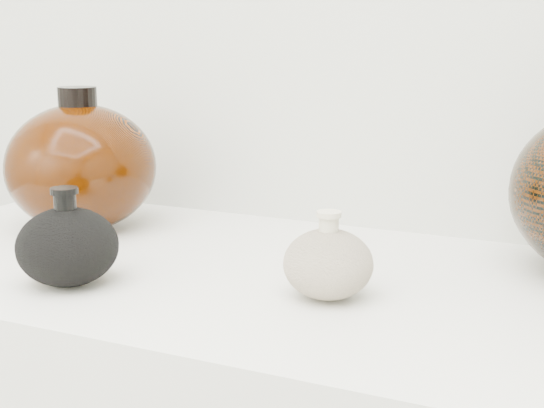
% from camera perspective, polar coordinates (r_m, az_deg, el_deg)
% --- Properties ---
extents(black_gourd_vase, '(0.14, 0.14, 0.11)m').
position_cam_1_polar(black_gourd_vase, '(0.87, -15.14, -3.05)').
color(black_gourd_vase, black).
rests_on(black_gourd_vase, display_counter).
extents(cream_gourd_vase, '(0.11, 0.11, 0.09)m').
position_cam_1_polar(cream_gourd_vase, '(0.81, 4.25, -4.47)').
color(cream_gourd_vase, beige).
rests_on(cream_gourd_vase, display_counter).
extents(left_round_pot, '(0.27, 0.27, 0.20)m').
position_cam_1_polar(left_round_pot, '(1.11, -14.17, 2.74)').
color(left_round_pot, black).
rests_on(left_round_pot, display_counter).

